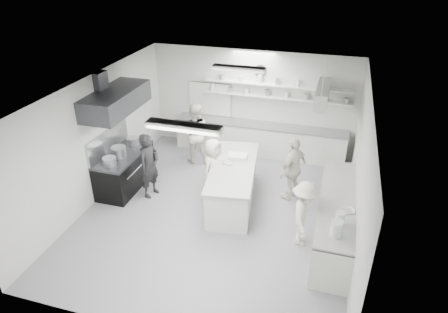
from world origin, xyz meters
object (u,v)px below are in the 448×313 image
(back_counter, at_px, (259,139))
(cook_stove, at_px, (149,166))
(stove, at_px, (125,171))
(right_counter, at_px, (335,219))
(prep_island, at_px, (233,185))
(cook_back, at_px, (195,133))

(back_counter, distance_m, cook_stove, 3.66)
(stove, height_order, right_counter, right_counter)
(prep_island, bearing_deg, back_counter, 80.23)
(right_counter, height_order, cook_back, cook_back)
(stove, height_order, cook_back, cook_back)
(right_counter, xyz_separation_m, prep_island, (-2.42, 0.71, -0.01))
(prep_island, distance_m, cook_stove, 2.08)
(right_counter, bearing_deg, cook_back, 149.05)
(back_counter, xyz_separation_m, cook_back, (-1.64, -1.01, 0.42))
(back_counter, relative_size, right_counter, 1.52)
(right_counter, xyz_separation_m, cook_back, (-3.99, 2.39, 0.41))
(back_counter, bearing_deg, cook_stove, -125.20)
(cook_back, bearing_deg, prep_island, 118.19)
(stove, bearing_deg, right_counter, -6.52)
(cook_back, bearing_deg, back_counter, -163.45)
(right_counter, bearing_deg, back_counter, 124.65)
(cook_stove, bearing_deg, back_counter, -20.40)
(cook_stove, bearing_deg, cook_back, 1.81)
(back_counter, distance_m, prep_island, 2.69)
(right_counter, relative_size, cook_stove, 2.00)
(prep_island, bearing_deg, cook_back, 124.85)
(back_counter, relative_size, cook_stove, 3.02)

